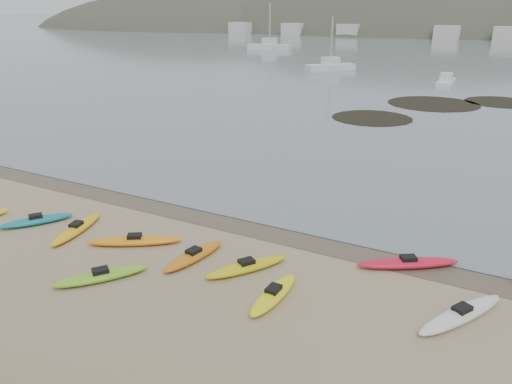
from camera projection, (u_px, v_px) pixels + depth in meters
The scene contains 5 objects.
ground at pixel (256, 223), 22.30m from camera, with size 600.00×600.00×0.00m, color tan.
wet_sand at pixel (253, 226), 22.05m from camera, with size 60.00×60.00×0.00m, color brown.
kayaks at pixel (180, 255), 19.11m from camera, with size 22.22×9.07×0.34m.
kelp_mats at pixel (438, 107), 48.21m from camera, with size 16.29×20.84×0.04m.
moored_boats at pixel (494, 58), 89.10m from camera, with size 109.89×73.35×1.37m.
Camera 1 is at (9.81, -17.90, 9.08)m, focal length 35.00 mm.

